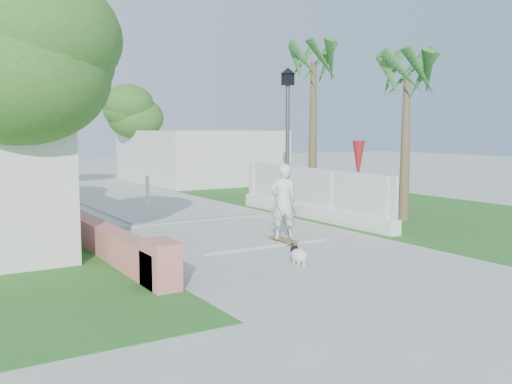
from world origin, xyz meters
TOP-DOWN VIEW (x-y plane):
  - ground at (0.00, 0.00)m, footprint 90.00×90.00m
  - path_strip at (0.00, 20.00)m, footprint 3.20×36.00m
  - curb at (0.00, 6.00)m, footprint 6.50×0.25m
  - grass_right at (7.00, 8.00)m, footprint 8.00×20.00m
  - pink_wall at (-3.30, 3.55)m, footprint 0.45×8.20m
  - lattice_fence at (3.40, 5.00)m, footprint 0.35×7.00m
  - building_right at (6.00, 18.00)m, footprint 6.00×8.00m
  - street_lamp at (2.90, 5.50)m, footprint 0.44×0.44m
  - bollard at (0.20, 10.00)m, footprint 0.14×0.14m
  - patio_umbrella at (4.80, 4.50)m, footprint 0.36×0.36m
  - tree_left_near at (-4.48, 2.98)m, footprint 3.60×3.60m
  - tree_path_left at (-2.98, 15.98)m, footprint 3.40×3.40m
  - tree_path_right at (3.22, 19.98)m, footprint 3.00×3.00m
  - palm_far at (4.60, 6.50)m, footprint 1.80×1.80m
  - palm_near at (5.40, 3.20)m, footprint 1.80×1.80m
  - skateboarder at (0.12, 1.65)m, footprint 1.34×2.25m
  - dog at (-0.40, 0.34)m, footprint 0.31×0.56m
  - parked_car at (-0.82, 33.41)m, footprint 4.99×3.23m

SIDE VIEW (x-z plane):
  - ground at x=0.00m, z-range 0.00..0.00m
  - grass_right at x=7.00m, z-range 0.00..0.01m
  - path_strip at x=0.00m, z-range 0.00..0.06m
  - curb at x=0.00m, z-range 0.00..0.10m
  - dog at x=-0.40m, z-range 0.02..0.40m
  - pink_wall at x=-3.30m, z-range -0.09..0.71m
  - lattice_fence at x=3.40m, z-range -0.21..1.29m
  - bollard at x=0.20m, z-range 0.04..1.13m
  - parked_car at x=-0.82m, z-range 0.00..1.58m
  - skateboarder at x=0.12m, z-range -0.12..1.73m
  - building_right at x=6.00m, z-range 0.00..2.60m
  - patio_umbrella at x=4.80m, z-range 0.54..2.84m
  - street_lamp at x=2.90m, z-range 0.21..4.65m
  - tree_path_right at x=3.22m, z-range 1.10..5.89m
  - tree_path_left at x=-2.98m, z-range 1.21..6.43m
  - tree_left_near at x=-4.48m, z-range 1.18..6.46m
  - palm_near at x=5.40m, z-range 1.60..6.30m
  - palm_far at x=4.60m, z-range 1.83..7.13m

